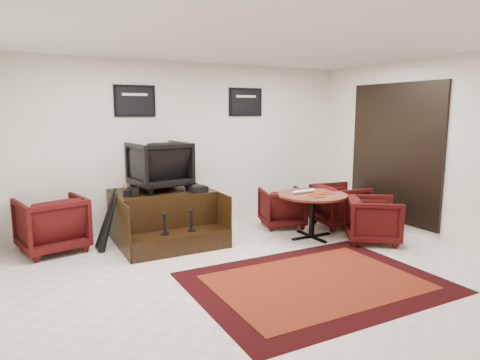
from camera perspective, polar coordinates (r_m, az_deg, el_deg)
name	(u,v)px	position (r m, az deg, el deg)	size (l,w,h in m)	color
ground	(262,271)	(5.50, 2.98, -12.08)	(6.00, 6.00, 0.00)	white
room_shell	(286,128)	(5.45, 6.19, 6.94)	(6.02, 5.02, 2.81)	white
area_rug	(316,282)	(5.24, 10.08, -13.28)	(2.86, 2.15, 0.01)	black
shine_podium	(164,217)	(6.80, -10.12, -4.90)	(1.49, 1.54, 0.77)	black
shine_chair	(159,163)	(6.79, -10.71, 2.25)	(0.82, 0.77, 0.85)	black
shoes_pair	(131,192)	(6.47, -14.30, -1.56)	(0.28, 0.32, 0.10)	black
polish_kit	(199,189)	(6.56, -5.51, -1.23)	(0.25, 0.17, 0.09)	black
umbrella_black	(109,222)	(6.40, -17.07, -5.35)	(0.32, 0.12, 0.86)	black
umbrella_hooked	(107,217)	(6.57, -17.31, -4.76)	(0.34, 0.13, 0.91)	black
armchair_side	(51,221)	(6.69, -23.84, -5.07)	(0.85, 0.80, 0.87)	black
meeting_table	(312,199)	(6.82, 9.61, -2.57)	(1.08, 1.08, 0.71)	#3F1009
table_chair_back	(282,205)	(7.48, 5.64, -3.40)	(0.71, 0.67, 0.73)	black
table_chair_window	(340,203)	(7.65, 13.19, -3.04)	(0.79, 0.74, 0.81)	black
table_chair_corner	(373,217)	(6.86, 17.34, -4.79)	(0.75, 0.70, 0.77)	black
paper_roll	(303,191)	(6.86, 8.45, -1.51)	(0.05, 0.05, 0.42)	white
table_clutter	(320,194)	(6.79, 10.64, -1.84)	(0.57, 0.30, 0.01)	orange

